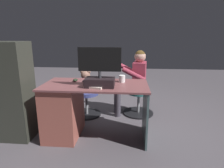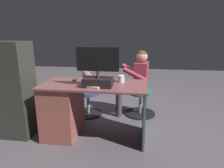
{
  "view_description": "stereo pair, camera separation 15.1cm",
  "coord_description": "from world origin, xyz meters",
  "px_view_note": "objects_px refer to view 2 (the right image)",
  "views": [
    {
      "loc": [
        -0.41,
        2.71,
        1.35
      ],
      "look_at": [
        -0.19,
        0.04,
        0.66
      ],
      "focal_mm": 31.06,
      "sensor_mm": 36.0,
      "label": 1
    },
    {
      "loc": [
        -0.56,
        2.69,
        1.35
      ],
      "look_at": [
        -0.19,
        0.04,
        0.66
      ],
      "focal_mm": 31.06,
      "sensor_mm": 36.0,
      "label": 2
    }
  ],
  "objects_px": {
    "desk": "(69,108)",
    "computer_mouse": "(75,80)",
    "teddy_bear": "(88,81)",
    "tv_remote": "(85,83)",
    "person": "(136,78)",
    "cup": "(121,79)",
    "monitor": "(98,75)",
    "office_chair_teddy": "(88,100)",
    "visitor_chair": "(140,101)",
    "keyboard": "(98,80)"
  },
  "relations": [
    {
      "from": "desk",
      "to": "computer_mouse",
      "type": "height_order",
      "value": "computer_mouse"
    },
    {
      "from": "computer_mouse",
      "to": "teddy_bear",
      "type": "xyz_separation_m",
      "value": [
        -0.01,
        -0.58,
        -0.17
      ]
    },
    {
      "from": "tv_remote",
      "to": "person",
      "type": "distance_m",
      "value": 1.04
    },
    {
      "from": "cup",
      "to": "teddy_bear",
      "type": "bearing_deg",
      "value": -42.89
    },
    {
      "from": "computer_mouse",
      "to": "teddy_bear",
      "type": "height_order",
      "value": "teddy_bear"
    },
    {
      "from": "monitor",
      "to": "office_chair_teddy",
      "type": "xyz_separation_m",
      "value": [
        0.36,
        -0.8,
        -0.62
      ]
    },
    {
      "from": "monitor",
      "to": "person",
      "type": "height_order",
      "value": "monitor"
    },
    {
      "from": "monitor",
      "to": "computer_mouse",
      "type": "bearing_deg",
      "value": -32.34
    },
    {
      "from": "computer_mouse",
      "to": "visitor_chair",
      "type": "relative_size",
      "value": 0.18
    },
    {
      "from": "desk",
      "to": "computer_mouse",
      "type": "xyz_separation_m",
      "value": [
        -0.06,
        -0.12,
        0.36
      ]
    },
    {
      "from": "computer_mouse",
      "to": "keyboard",
      "type": "bearing_deg",
      "value": -175.11
    },
    {
      "from": "keyboard",
      "to": "desk",
      "type": "bearing_deg",
      "value": 21.77
    },
    {
      "from": "monitor",
      "to": "keyboard",
      "type": "xyz_separation_m",
      "value": [
        0.05,
        -0.26,
        -0.13
      ]
    },
    {
      "from": "person",
      "to": "office_chair_teddy",
      "type": "bearing_deg",
      "value": 8.63
    },
    {
      "from": "visitor_chair",
      "to": "teddy_bear",
      "type": "bearing_deg",
      "value": 7.79
    },
    {
      "from": "monitor",
      "to": "visitor_chair",
      "type": "xyz_separation_m",
      "value": [
        -0.52,
        -0.94,
        -0.64
      ]
    },
    {
      "from": "cup",
      "to": "tv_remote",
      "type": "xyz_separation_m",
      "value": [
        0.46,
        0.13,
        -0.04
      ]
    },
    {
      "from": "teddy_bear",
      "to": "person",
      "type": "bearing_deg",
      "value": -172.3
    },
    {
      "from": "keyboard",
      "to": "tv_remote",
      "type": "height_order",
      "value": "keyboard"
    },
    {
      "from": "monitor",
      "to": "teddy_bear",
      "type": "xyz_separation_m",
      "value": [
        0.36,
        -0.82,
        -0.29
      ]
    },
    {
      "from": "desk",
      "to": "cup",
      "type": "xyz_separation_m",
      "value": [
        -0.68,
        -0.14,
        0.39
      ]
    },
    {
      "from": "keyboard",
      "to": "cup",
      "type": "bearing_deg",
      "value": 177.6
    },
    {
      "from": "person",
      "to": "monitor",
      "type": "bearing_deg",
      "value": 64.49
    },
    {
      "from": "person",
      "to": "keyboard",
      "type": "bearing_deg",
      "value": 53.51
    },
    {
      "from": "desk",
      "to": "monitor",
      "type": "xyz_separation_m",
      "value": [
        -0.42,
        0.11,
        0.48
      ]
    },
    {
      "from": "tv_remote",
      "to": "keyboard",
      "type": "bearing_deg",
      "value": -143.73
    },
    {
      "from": "person",
      "to": "computer_mouse",
      "type": "bearing_deg",
      "value": 40.55
    },
    {
      "from": "computer_mouse",
      "to": "visitor_chair",
      "type": "distance_m",
      "value": 1.25
    },
    {
      "from": "monitor",
      "to": "teddy_bear",
      "type": "bearing_deg",
      "value": -66.47
    },
    {
      "from": "visitor_chair",
      "to": "person",
      "type": "bearing_deg",
      "value": 8.63
    },
    {
      "from": "desk",
      "to": "teddy_bear",
      "type": "distance_m",
      "value": 0.74
    },
    {
      "from": "desk",
      "to": "cup",
      "type": "distance_m",
      "value": 0.8
    },
    {
      "from": "computer_mouse",
      "to": "monitor",
      "type": "bearing_deg",
      "value": 147.66
    },
    {
      "from": "visitor_chair",
      "to": "person",
      "type": "distance_m",
      "value": 0.42
    },
    {
      "from": "cup",
      "to": "person",
      "type": "distance_m",
      "value": 0.72
    },
    {
      "from": "office_chair_teddy",
      "to": "teddy_bear",
      "type": "xyz_separation_m",
      "value": [
        0.0,
        -0.01,
        0.33
      ]
    },
    {
      "from": "office_chair_teddy",
      "to": "visitor_chair",
      "type": "relative_size",
      "value": 0.93
    },
    {
      "from": "keyboard",
      "to": "office_chair_teddy",
      "type": "distance_m",
      "value": 0.79
    },
    {
      "from": "visitor_chair",
      "to": "person",
      "type": "relative_size",
      "value": 0.48
    },
    {
      "from": "monitor",
      "to": "office_chair_teddy",
      "type": "relative_size",
      "value": 1.06
    },
    {
      "from": "monitor",
      "to": "teddy_bear",
      "type": "height_order",
      "value": "monitor"
    },
    {
      "from": "office_chair_teddy",
      "to": "cup",
      "type": "bearing_deg",
      "value": 137.78
    },
    {
      "from": "monitor",
      "to": "visitor_chair",
      "type": "bearing_deg",
      "value": -119.2
    },
    {
      "from": "computer_mouse",
      "to": "cup",
      "type": "relative_size",
      "value": 1.06
    },
    {
      "from": "computer_mouse",
      "to": "desk",
      "type": "bearing_deg",
      "value": 64.9
    },
    {
      "from": "computer_mouse",
      "to": "office_chair_teddy",
      "type": "distance_m",
      "value": 0.76
    },
    {
      "from": "desk",
      "to": "monitor",
      "type": "relative_size",
      "value": 2.61
    },
    {
      "from": "tv_remote",
      "to": "visitor_chair",
      "type": "bearing_deg",
      "value": -137.85
    },
    {
      "from": "keyboard",
      "to": "teddy_bear",
      "type": "xyz_separation_m",
      "value": [
        0.31,
        -0.56,
        -0.16
      ]
    },
    {
      "from": "monitor",
      "to": "computer_mouse",
      "type": "relative_size",
      "value": 5.3
    }
  ]
}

